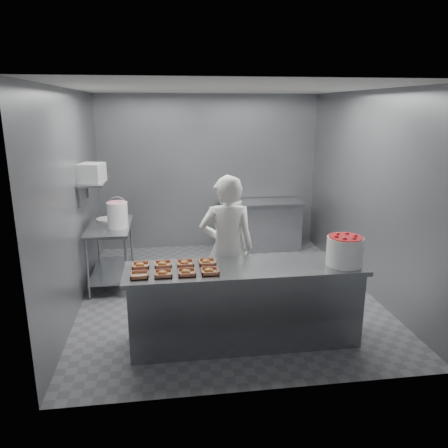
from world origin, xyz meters
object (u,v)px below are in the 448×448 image
at_px(tray_5, 163,264).
at_px(tray_6, 185,263).
at_px(strawberry_tub, 345,250).
at_px(service_counter, 245,304).
at_px(appliance, 92,173).
at_px(tray_4, 140,265).
at_px(tray_7, 207,262).
at_px(tray_3, 210,271).
at_px(worker, 227,249).
at_px(tray_0, 140,275).
at_px(tray_1, 163,273).
at_px(back_counter, 260,225).
at_px(glaze_bucket, 117,214).
at_px(tray_2, 187,272).
at_px(prep_table, 111,245).

relative_size(tray_5, tray_6, 1.00).
bearing_deg(strawberry_tub, service_counter, 175.10).
relative_size(strawberry_tub, appliance, 1.13).
relative_size(tray_4, tray_7, 1.00).
xyz_separation_m(tray_3, worker, (0.29, 0.74, -0.02)).
relative_size(tray_0, tray_1, 1.00).
relative_size(back_counter, tray_3, 8.01).
distance_m(service_counter, tray_4, 1.23).
bearing_deg(tray_4, tray_0, -89.36).
bearing_deg(appliance, strawberry_tub, -20.29).
distance_m(tray_1, glaze_bucket, 2.05).
xyz_separation_m(back_counter, strawberry_tub, (0.18, -3.34, 0.62)).
bearing_deg(tray_0, tray_6, 29.63).
bearing_deg(tray_3, strawberry_tub, 1.66).
height_order(tray_4, worker, worker).
bearing_deg(tray_1, back_counter, 62.22).
bearing_deg(tray_0, tray_1, -0.00).
height_order(tray_2, tray_3, same).
bearing_deg(tray_2, worker, 54.20).
relative_size(service_counter, tray_0, 13.88).
relative_size(back_counter, tray_1, 8.01).
bearing_deg(strawberry_tub, tray_3, -178.34).
bearing_deg(tray_7, back_counter, 67.29).
xyz_separation_m(prep_table, tray_7, (1.25, -1.81, 0.33)).
bearing_deg(prep_table, tray_2, -64.24).
relative_size(tray_0, tray_2, 1.00).
xyz_separation_m(prep_table, tray_2, (1.01, -2.09, 0.33)).
bearing_deg(appliance, tray_5, -47.80).
xyz_separation_m(service_counter, tray_3, (-0.40, -0.14, 0.47)).
xyz_separation_m(worker, strawberry_tub, (1.19, -0.69, 0.16)).
xyz_separation_m(service_counter, tray_6, (-0.64, 0.14, 0.47)).
relative_size(service_counter, tray_4, 13.88).
relative_size(tray_1, tray_7, 1.00).
bearing_deg(service_counter, tray_1, -171.28).
bearing_deg(tray_3, tray_2, 180.00).
height_order(tray_7, appliance, appliance).
distance_m(tray_4, strawberry_tub, 2.22).
bearing_deg(tray_6, appliance, 125.21).
distance_m(tray_6, strawberry_tub, 1.75).
xyz_separation_m(tray_6, tray_7, (0.24, 0.00, 0.00)).
xyz_separation_m(back_counter, tray_0, (-2.02, -3.39, 0.47)).
bearing_deg(tray_5, strawberry_tub, -6.63).
bearing_deg(back_counter, tray_2, -114.51).
xyz_separation_m(tray_6, glaze_bucket, (-0.87, 1.67, 0.17)).
relative_size(tray_5, strawberry_tub, 0.48).
bearing_deg(glaze_bucket, worker, -40.88).
bearing_deg(glaze_bucket, strawberry_tub, -36.29).
relative_size(service_counter, tray_5, 13.88).
height_order(back_counter, tray_5, tray_5).
bearing_deg(tray_2, tray_0, 180.00).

